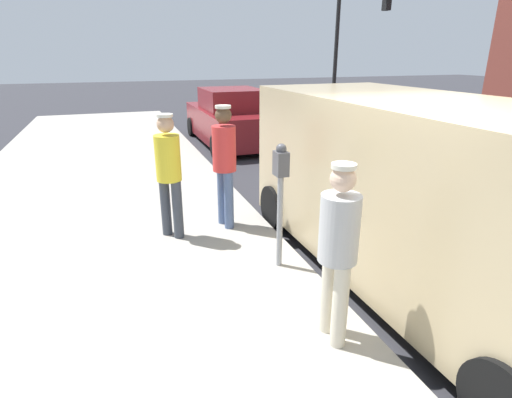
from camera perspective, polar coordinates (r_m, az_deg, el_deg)
The scene contains 9 objects.
ground_plane at distance 5.14m, azimuth 22.03°, elevation -12.53°, with size 80.00×80.00×0.00m, color #2D2D33.
sidewalk_slab at distance 4.07m, azimuth -21.89°, elevation -20.69°, with size 5.00×32.00×0.15m, color #9E998E.
parking_meter_near at distance 4.71m, azimuth 3.44°, elevation 1.91°, with size 0.14×0.18×1.52m.
pedestrian_in_red at distance 5.92m, azimuth -4.44°, elevation 5.63°, with size 0.34×0.36×1.79m.
pedestrian_in_yellow at distance 5.67m, azimuth -12.10°, elevation 4.17°, with size 0.34×0.34×1.73m.
pedestrian_in_gray at distance 3.55m, azimuth 11.39°, elevation -6.23°, with size 0.34×0.36×1.65m.
parked_van at distance 5.02m, azimuth 22.16°, elevation 1.27°, with size 2.21×5.24×2.15m.
parked_sedan_behind at distance 12.50m, azimuth -3.57°, elevation 11.06°, with size 1.94×4.40×1.65m.
traffic_light_corner at distance 18.26m, azimuth 13.73°, elevation 22.01°, with size 2.48×0.42×5.20m.
Camera 1 is at (3.11, 3.15, 2.62)m, focal length 28.65 mm.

